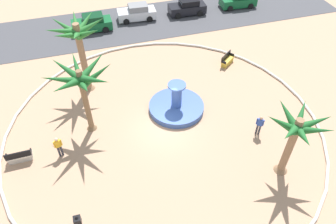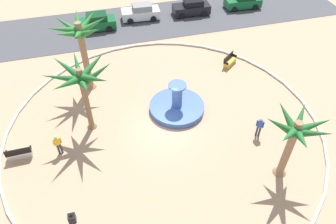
{
  "view_description": "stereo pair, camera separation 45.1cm",
  "coord_description": "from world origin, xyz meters",
  "px_view_note": "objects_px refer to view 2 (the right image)",
  "views": [
    {
      "loc": [
        -4.31,
        -15.38,
        16.9
      ],
      "look_at": [
        0.43,
        0.47,
        1.0
      ],
      "focal_mm": 34.42,
      "sensor_mm": 36.0,
      "label": 1
    },
    {
      "loc": [
        -3.87,
        -15.5,
        16.9
      ],
      "look_at": [
        0.43,
        0.47,
        1.0
      ],
      "focal_mm": 34.42,
      "sensor_mm": 36.0,
      "label": 2
    }
  ],
  "objects_px": {
    "bench_east": "(230,62)",
    "person_cyclist_photo": "(260,126)",
    "person_pedestrian_stroll": "(58,144)",
    "parked_car_second": "(141,12)",
    "palm_tree_near_fountain": "(295,135)",
    "parked_car_third": "(192,8)",
    "palm_tree_by_curb": "(81,80)",
    "bench_west": "(20,154)",
    "fountain": "(177,106)",
    "palm_tree_mid_plaza": "(80,38)",
    "parked_car_rightmost": "(243,1)",
    "parked_car_leftmost": "(96,22)"
  },
  "relations": [
    {
      "from": "bench_east",
      "to": "person_cyclist_photo",
      "type": "distance_m",
      "value": 8.56
    },
    {
      "from": "person_cyclist_photo",
      "to": "parked_car_leftmost",
      "type": "relative_size",
      "value": 0.42
    },
    {
      "from": "palm_tree_by_curb",
      "to": "parked_car_leftmost",
      "type": "bearing_deg",
      "value": 82.58
    },
    {
      "from": "palm_tree_by_curb",
      "to": "parked_car_rightmost",
      "type": "bearing_deg",
      "value": 38.3
    },
    {
      "from": "fountain",
      "to": "bench_east",
      "type": "height_order",
      "value": "fountain"
    },
    {
      "from": "palm_tree_by_curb",
      "to": "fountain",
      "type": "bearing_deg",
      "value": 1.29
    },
    {
      "from": "palm_tree_by_curb",
      "to": "person_cyclist_photo",
      "type": "relative_size",
      "value": 3.18
    },
    {
      "from": "fountain",
      "to": "parked_car_third",
      "type": "relative_size",
      "value": 1.02
    },
    {
      "from": "parked_car_second",
      "to": "parked_car_rightmost",
      "type": "xyz_separation_m",
      "value": [
        11.71,
        -0.36,
        0.0
      ]
    },
    {
      "from": "parked_car_second",
      "to": "parked_car_rightmost",
      "type": "relative_size",
      "value": 1.01
    },
    {
      "from": "palm_tree_near_fountain",
      "to": "bench_west",
      "type": "bearing_deg",
      "value": 160.75
    },
    {
      "from": "fountain",
      "to": "parked_car_second",
      "type": "xyz_separation_m",
      "value": [
        0.26,
        14.74,
        0.44
      ]
    },
    {
      "from": "bench_west",
      "to": "parked_car_second",
      "type": "xyz_separation_m",
      "value": [
        11.48,
        16.49,
        0.43
      ]
    },
    {
      "from": "palm_tree_by_curb",
      "to": "parked_car_third",
      "type": "bearing_deg",
      "value": 49.83
    },
    {
      "from": "person_pedestrian_stroll",
      "to": "parked_car_rightmost",
      "type": "xyz_separation_m",
      "value": [
        20.63,
        16.44,
        -0.18
      ]
    },
    {
      "from": "palm_tree_mid_plaza",
      "to": "person_cyclist_photo",
      "type": "bearing_deg",
      "value": -38.25
    },
    {
      "from": "fountain",
      "to": "palm_tree_mid_plaza",
      "type": "bearing_deg",
      "value": 143.73
    },
    {
      "from": "fountain",
      "to": "parked_car_leftmost",
      "type": "distance_m",
      "value": 14.53
    },
    {
      "from": "parked_car_third",
      "to": "palm_tree_mid_plaza",
      "type": "bearing_deg",
      "value": -140.36
    },
    {
      "from": "palm_tree_mid_plaza",
      "to": "person_pedestrian_stroll",
      "type": "relative_size",
      "value": 3.57
    },
    {
      "from": "person_cyclist_photo",
      "to": "bench_west",
      "type": "bearing_deg",
      "value": 171.81
    },
    {
      "from": "palm_tree_by_curb",
      "to": "person_cyclist_photo",
      "type": "bearing_deg",
      "value": -19.31
    },
    {
      "from": "palm_tree_mid_plaza",
      "to": "parked_car_leftmost",
      "type": "bearing_deg",
      "value": 80.83
    },
    {
      "from": "parked_car_second",
      "to": "parked_car_rightmost",
      "type": "bearing_deg",
      "value": -1.77
    },
    {
      "from": "palm_tree_by_curb",
      "to": "parked_car_second",
      "type": "xyz_separation_m",
      "value": [
        6.68,
        14.88,
        -3.51
      ]
    },
    {
      "from": "person_pedestrian_stroll",
      "to": "bench_west",
      "type": "bearing_deg",
      "value": 172.93
    },
    {
      "from": "fountain",
      "to": "person_pedestrian_stroll",
      "type": "distance_m",
      "value": 8.92
    },
    {
      "from": "person_cyclist_photo",
      "to": "parked_car_leftmost",
      "type": "bearing_deg",
      "value": 117.59
    },
    {
      "from": "fountain",
      "to": "bench_west",
      "type": "height_order",
      "value": "fountain"
    },
    {
      "from": "fountain",
      "to": "palm_tree_mid_plaza",
      "type": "distance_m",
      "value": 8.69
    },
    {
      "from": "fountain",
      "to": "bench_west",
      "type": "relative_size",
      "value": 2.59
    },
    {
      "from": "fountain",
      "to": "palm_tree_near_fountain",
      "type": "bearing_deg",
      "value": -57.4
    },
    {
      "from": "palm_tree_by_curb",
      "to": "palm_tree_mid_plaza",
      "type": "height_order",
      "value": "palm_tree_mid_plaza"
    },
    {
      "from": "palm_tree_mid_plaza",
      "to": "parked_car_rightmost",
      "type": "xyz_separation_m",
      "value": [
        18.08,
        9.9,
        -3.83
      ]
    },
    {
      "from": "person_pedestrian_stroll",
      "to": "parked_car_rightmost",
      "type": "distance_m",
      "value": 26.38
    },
    {
      "from": "person_pedestrian_stroll",
      "to": "parked_car_second",
      "type": "relative_size",
      "value": 0.41
    },
    {
      "from": "bench_west",
      "to": "person_pedestrian_stroll",
      "type": "relative_size",
      "value": 0.95
    },
    {
      "from": "palm_tree_mid_plaza",
      "to": "bench_east",
      "type": "xyz_separation_m",
      "value": [
        12.26,
        -0.1,
        -4.26
      ]
    },
    {
      "from": "bench_west",
      "to": "parked_car_third",
      "type": "height_order",
      "value": "parked_car_third"
    },
    {
      "from": "bench_west",
      "to": "person_pedestrian_stroll",
      "type": "height_order",
      "value": "person_pedestrian_stroll"
    },
    {
      "from": "fountain",
      "to": "parked_car_rightmost",
      "type": "distance_m",
      "value": 18.71
    },
    {
      "from": "person_pedestrian_stroll",
      "to": "parked_car_leftmost",
      "type": "xyz_separation_m",
      "value": [
        4.05,
        15.84,
        -0.18
      ]
    },
    {
      "from": "fountain",
      "to": "bench_east",
      "type": "relative_size",
      "value": 2.65
    },
    {
      "from": "fountain",
      "to": "person_pedestrian_stroll",
      "type": "relative_size",
      "value": 2.45
    },
    {
      "from": "parked_car_second",
      "to": "parked_car_third",
      "type": "bearing_deg",
      "value": -3.67
    },
    {
      "from": "bench_east",
      "to": "palm_tree_near_fountain",
      "type": "bearing_deg",
      "value": -97.27
    },
    {
      "from": "fountain",
      "to": "palm_tree_mid_plaza",
      "type": "height_order",
      "value": "palm_tree_mid_plaza"
    },
    {
      "from": "person_cyclist_photo",
      "to": "parked_car_rightmost",
      "type": "bearing_deg",
      "value": 68.47
    },
    {
      "from": "parked_car_leftmost",
      "to": "parked_car_second",
      "type": "relative_size",
      "value": 0.98
    },
    {
      "from": "palm_tree_near_fountain",
      "to": "parked_car_third",
      "type": "bearing_deg",
      "value": 86.88
    }
  ]
}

